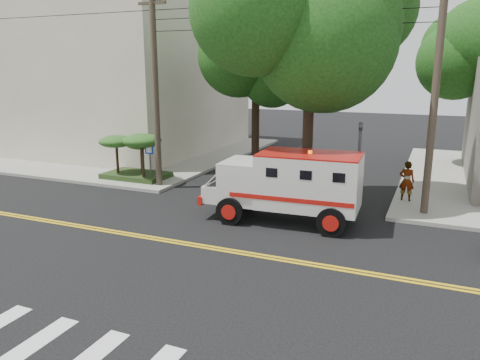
% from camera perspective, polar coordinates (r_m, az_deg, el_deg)
% --- Properties ---
extents(ground, '(100.00, 100.00, 0.00)m').
position_cam_1_polar(ground, '(15.22, -4.17, -8.15)').
color(ground, black).
rests_on(ground, ground).
extents(sidewalk_nw, '(17.00, 17.00, 0.15)m').
position_cam_1_polar(sidewalk_nw, '(33.33, -14.25, 3.50)').
color(sidewalk_nw, gray).
rests_on(sidewalk_nw, ground).
extents(building_left, '(16.00, 14.00, 10.00)m').
position_cam_1_polar(building_left, '(35.29, -15.88, 12.23)').
color(building_left, '#B6AE95').
rests_on(building_left, sidewalk_nw).
extents(utility_pole_left, '(0.28, 0.28, 9.00)m').
position_cam_1_polar(utility_pole_left, '(22.20, -10.24, 10.42)').
color(utility_pole_left, '#382D23').
rests_on(utility_pole_left, ground).
extents(utility_pole_right, '(0.28, 0.28, 9.00)m').
position_cam_1_polar(utility_pole_right, '(18.77, 22.64, 9.09)').
color(utility_pole_right, '#382D23').
rests_on(utility_pole_right, ground).
extents(tree_main, '(6.08, 5.70, 9.85)m').
position_cam_1_polar(tree_main, '(19.38, 9.78, 18.02)').
color(tree_main, black).
rests_on(tree_main, ground).
extents(tree_left, '(4.48, 4.20, 7.70)m').
position_cam_1_polar(tree_left, '(26.02, 2.45, 13.74)').
color(tree_left, black).
rests_on(tree_left, ground).
extents(traffic_signal, '(0.15, 0.18, 3.60)m').
position_cam_1_polar(traffic_signal, '(18.66, 14.29, 2.63)').
color(traffic_signal, '#3F3F42').
rests_on(traffic_signal, ground).
extents(accessibility_sign, '(0.45, 0.10, 2.02)m').
position_cam_1_polar(accessibility_sign, '(23.04, -10.93, 2.63)').
color(accessibility_sign, '#3F3F42').
rests_on(accessibility_sign, ground).
extents(palm_planter, '(3.52, 2.63, 2.36)m').
position_cam_1_polar(palm_planter, '(24.06, -12.81, 3.67)').
color(palm_planter, '#1E3314').
rests_on(palm_planter, sidewalk_nw).
extents(armored_truck, '(5.91, 2.62, 2.64)m').
position_cam_1_polar(armored_truck, '(17.27, 5.97, -0.33)').
color(armored_truck, silver).
rests_on(armored_truck, ground).
extents(pedestrian_a, '(0.64, 0.43, 1.70)m').
position_cam_1_polar(pedestrian_a, '(20.82, 19.66, -0.10)').
color(pedestrian_a, gray).
rests_on(pedestrian_a, sidewalk_ne).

